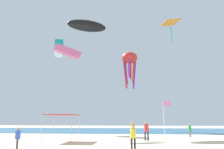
{
  "coord_description": "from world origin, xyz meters",
  "views": [
    {
      "loc": [
        0.96,
        -18.09,
        2.17
      ],
      "look_at": [
        -1.36,
        9.59,
        7.91
      ],
      "focal_mm": 34.64,
      "sensor_mm": 36.0,
      "label": 1
    }
  ],
  "objects": [
    {
      "name": "person_central",
      "position": [
        -7.3,
        -2.33,
        0.93
      ],
      "size": [
        0.38,
        0.38,
        1.58
      ],
      "rotation": [
        0.0,
        0.0,
        2.13
      ],
      "color": "brown",
      "rests_on": "ground"
    },
    {
      "name": "ground",
      "position": [
        0.0,
        0.0,
        -0.05
      ],
      "size": [
        110.0,
        110.0,
        0.1
      ],
      "primitive_type": "cube",
      "color": "beige"
    },
    {
      "name": "kite_diamond_orange",
      "position": [
        8.39,
        18.32,
        18.8
      ],
      "size": [
        3.39,
        3.41,
        3.97
      ],
      "rotation": [
        0.0,
        0.0,
        1.87
      ],
      "color": "orange"
    },
    {
      "name": "person_rightmost",
      "position": [
        1.13,
        -1.28,
        0.99
      ],
      "size": [
        0.4,
        0.4,
        1.68
      ],
      "rotation": [
        0.0,
        0.0,
        3.78
      ],
      "color": "black",
      "rests_on": "ground"
    },
    {
      "name": "person_near_tent",
      "position": [
        8.19,
        9.84,
        0.95
      ],
      "size": [
        0.39,
        0.43,
        1.62
      ],
      "rotation": [
        0.0,
        0.0,
        4.84
      ],
      "color": "slate",
      "rests_on": "ground"
    },
    {
      "name": "kite_octopus_red",
      "position": [
        0.98,
        25.2,
        14.22
      ],
      "size": [
        3.78,
        3.78,
        7.63
      ],
      "rotation": [
        0.0,
        0.0,
        1.38
      ],
      "color": "red"
    },
    {
      "name": "person_far_shore",
      "position": [
        2.58,
        5.11,
        1.12
      ],
      "size": [
        0.45,
        0.45,
        1.91
      ],
      "rotation": [
        0.0,
        0.0,
        5.65
      ],
      "color": "#33384C",
      "rests_on": "ground"
    },
    {
      "name": "person_leftmost",
      "position": [
        1.2,
        7.02,
        1.1
      ],
      "size": [
        0.45,
        0.45,
        1.88
      ],
      "rotation": [
        0.0,
        0.0,
        2.35
      ],
      "color": "black",
      "rests_on": "ground"
    },
    {
      "name": "ocean_strip",
      "position": [
        0.0,
        25.31,
        0.01
      ],
      "size": [
        110.0,
        21.09,
        0.03
      ],
      "primitive_type": "cube",
      "color": "#28608C",
      "rests_on": "ground"
    },
    {
      "name": "banner_flag",
      "position": [
        4.0,
        1.88,
        2.24
      ],
      "size": [
        0.61,
        0.06,
        3.73
      ],
      "color": "silver",
      "rests_on": "ground"
    },
    {
      "name": "kite_box_teal",
      "position": [
        -12.24,
        19.69,
        15.21
      ],
      "size": [
        1.74,
        1.81,
        3.16
      ],
      "rotation": [
        0.0,
        0.0,
        3.35
      ],
      "color": "teal"
    },
    {
      "name": "kite_parafoil_pink",
      "position": [
        -7.79,
        10.69,
        11.62
      ],
      "size": [
        3.95,
        1.14,
        2.43
      ],
      "rotation": [
        0.0,
        0.0,
        0.13
      ],
      "color": "pink"
    },
    {
      "name": "canopy_tent",
      "position": [
        -6.02,
        3.93,
        2.49
      ],
      "size": [
        2.93,
        3.25,
        2.62
      ],
      "color": "#B2B2B7",
      "rests_on": "ground"
    },
    {
      "name": "kite_inflatable_black",
      "position": [
        -6.37,
        16.72,
        18.2
      ],
      "size": [
        7.17,
        4.7,
        2.58
      ],
      "rotation": [
        0.0,
        0.0,
        3.54
      ],
      "color": "black"
    }
  ]
}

